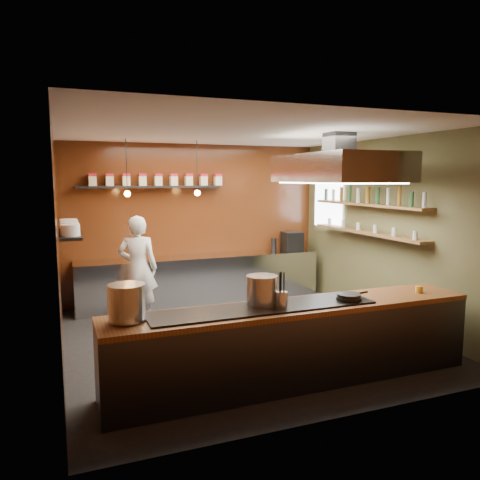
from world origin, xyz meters
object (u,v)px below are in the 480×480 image
stockpot_large (127,302)px  chef (138,268)px  stockpot_small (262,290)px  extractor_hood (338,168)px  espresso_machine (292,241)px

stockpot_large → chef: chef is taller
stockpot_small → chef: bearing=107.1°
extractor_hood → chef: (-2.60, 1.88, -1.63)m
stockpot_small → stockpot_large: bearing=-178.5°
stockpot_large → espresso_machine: (3.82, 3.76, -0.04)m
stockpot_large → stockpot_small: (1.50, 0.04, -0.02)m
chef → stockpot_large: bearing=95.2°
espresso_machine → extractor_hood: bearing=-100.2°
stockpot_large → espresso_machine: stockpot_large is taller
stockpot_large → stockpot_small: stockpot_large is taller
extractor_hood → chef: bearing=144.2°
stockpot_large → espresso_machine: size_ratio=1.01×
stockpot_large → chef: 3.09m
espresso_machine → stockpot_large: bearing=-131.9°
stockpot_large → chef: size_ratio=0.21×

